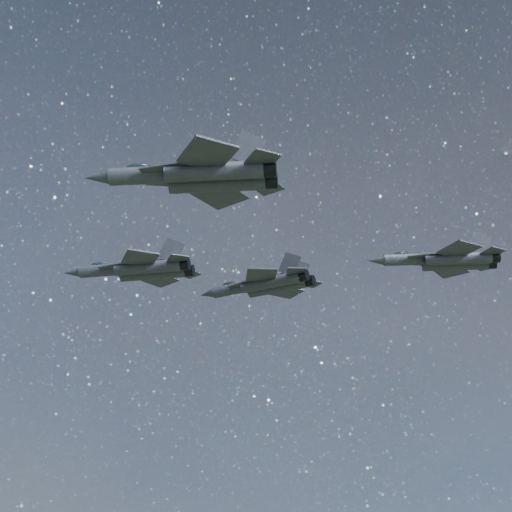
# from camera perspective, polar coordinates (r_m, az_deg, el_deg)

# --- Properties ---
(jet_lead) EXTENTS (17.62, 12.54, 4.49)m
(jet_lead) POSITION_cam_1_polar(r_m,az_deg,el_deg) (90.47, -9.26, -1.04)
(jet_lead) COLOR #2C3137
(jet_left) EXTENTS (18.25, 12.23, 4.62)m
(jet_left) POSITION_cam_1_polar(r_m,az_deg,el_deg) (98.44, 0.73, -2.29)
(jet_left) COLOR #2C3137
(jet_right) EXTENTS (19.35, 13.63, 4.89)m
(jet_right) POSITION_cam_1_polar(r_m,az_deg,el_deg) (67.72, -4.52, 6.46)
(jet_right) COLOR #2C3137
(jet_slot) EXTENTS (16.09, 11.32, 4.07)m
(jet_slot) POSITION_cam_1_polar(r_m,az_deg,el_deg) (87.56, 14.91, -0.30)
(jet_slot) COLOR #2C3137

